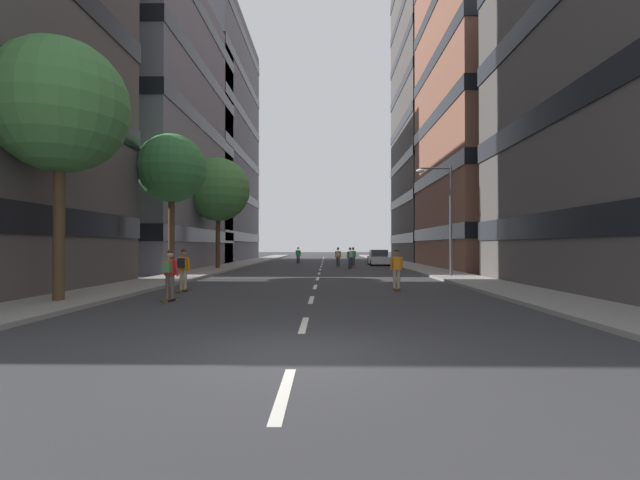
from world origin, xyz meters
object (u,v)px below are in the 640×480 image
(parked_car_near, at_px, (378,258))
(skater_6, at_px, (338,256))
(street_tree_far, at_px, (60,107))
(skater_4, at_px, (298,255))
(skater_1, at_px, (353,256))
(skater_0, at_px, (170,272))
(skater_5, at_px, (183,267))
(skater_3, at_px, (397,267))
(streetlamp_right, at_px, (445,208))
(street_tree_near, at_px, (218,190))
(skater_2, at_px, (350,257))
(street_tree_mid, at_px, (172,169))

(parked_car_near, height_order, skater_6, skater_6)
(street_tree_far, distance_m, skater_4, 33.03)
(skater_1, xyz_separation_m, skater_4, (-5.41, 5.39, 0.00))
(street_tree_far, bearing_deg, parked_car_near, 64.90)
(street_tree_far, relative_size, skater_0, 4.81)
(skater_5, distance_m, skater_6, 22.54)
(skater_3, bearing_deg, streetlamp_right, 61.70)
(street_tree_near, relative_size, skater_0, 4.97)
(streetlamp_right, distance_m, skater_0, 17.15)
(skater_0, xyz_separation_m, skater_5, (-0.58, 3.23, 0.00))
(skater_1, relative_size, skater_4, 1.00)
(skater_2, bearing_deg, street_tree_near, -172.09)
(street_tree_near, distance_m, skater_2, 12.08)
(street_tree_far, relative_size, skater_6, 4.81)
(streetlamp_right, height_order, skater_6, streetlamp_right)
(parked_car_near, xyz_separation_m, street_tree_mid, (-13.79, -18.90, 5.55))
(streetlamp_right, height_order, skater_3, streetlamp_right)
(street_tree_near, height_order, streetlamp_right, street_tree_near)
(skater_0, bearing_deg, skater_4, 85.58)
(street_tree_near, bearing_deg, skater_0, -80.69)
(streetlamp_right, distance_m, skater_4, 22.42)
(street_tree_far, bearing_deg, street_tree_near, 90.00)
(skater_4, distance_m, skater_6, 7.65)
(street_tree_mid, bearing_deg, skater_1, 55.28)
(skater_0, xyz_separation_m, skater_1, (7.82, 25.80, -0.03))
(street_tree_mid, height_order, skater_4, street_tree_mid)
(skater_6, bearing_deg, skater_4, 121.42)
(skater_5, bearing_deg, streetlamp_right, 32.07)
(street_tree_far, bearing_deg, streetlamp_right, 37.82)
(streetlamp_right, bearing_deg, street_tree_near, 150.27)
(skater_1, relative_size, skater_2, 1.00)
(streetlamp_right, relative_size, skater_3, 3.65)
(street_tree_mid, relative_size, skater_5, 4.54)
(street_tree_mid, xyz_separation_m, street_tree_far, (0.00, -10.55, 0.23))
(parked_car_near, distance_m, street_tree_near, 17.03)
(skater_4, bearing_deg, skater_5, -96.11)
(skater_4, height_order, skater_5, same)
(parked_car_near, relative_size, street_tree_mid, 0.54)
(street_tree_mid, bearing_deg, skater_0, -70.96)
(parked_car_near, relative_size, skater_3, 2.47)
(streetlamp_right, height_order, skater_1, streetlamp_right)
(street_tree_near, distance_m, skater_5, 18.21)
(streetlamp_right, xyz_separation_m, skater_2, (-5.08, 10.50, -3.12))
(parked_car_near, relative_size, skater_6, 2.47)
(parked_car_near, height_order, skater_2, skater_2)
(street_tree_far, xyz_separation_m, skater_2, (10.70, 22.75, -5.47))
(street_tree_mid, height_order, skater_1, street_tree_mid)
(parked_car_near, xyz_separation_m, street_tree_near, (-13.79, -8.19, 5.72))
(skater_2, xyz_separation_m, skater_6, (-0.95, 2.78, 0.00))
(parked_car_near, height_order, skater_1, skater_1)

